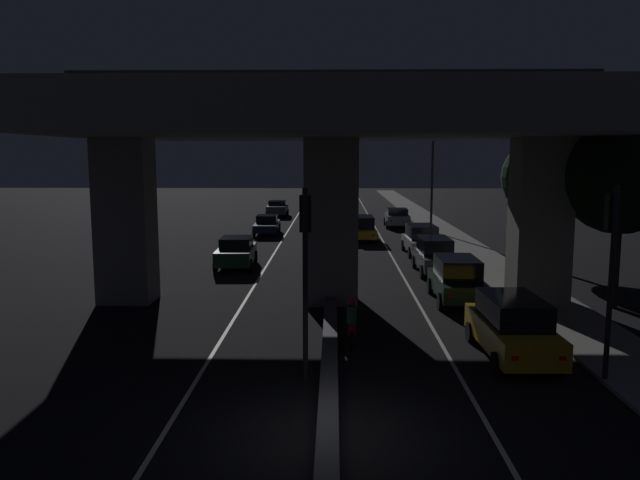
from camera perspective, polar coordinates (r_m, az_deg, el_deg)
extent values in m
plane|color=black|center=(13.94, 0.74, -17.35)|extent=(200.00, 200.00, 0.00)
cube|color=beige|center=(48.13, -3.05, 0.69)|extent=(0.12, 126.00, 0.00)
cube|color=beige|center=(48.11, 5.35, 0.67)|extent=(0.12, 126.00, 0.00)
cube|color=#4C4C51|center=(47.96, 1.15, 0.93)|extent=(0.45, 126.00, 0.42)
cube|color=gray|center=(41.90, 12.87, -0.47)|extent=(2.82, 126.00, 0.12)
cube|color=gray|center=(26.27, -17.35, 1.70)|extent=(2.11, 1.76, 6.61)
cube|color=gray|center=(26.19, 19.45, 1.60)|extent=(2.11, 1.76, 6.61)
cube|color=gray|center=(24.89, 1.03, 1.74)|extent=(2.11, 1.76, 6.61)
cube|color=gray|center=(24.80, 1.05, 11.29)|extent=(20.72, 12.78, 1.67)
cube|color=#333335|center=(24.91, 1.06, 14.24)|extent=(20.72, 0.40, 0.90)
cylinder|color=black|center=(16.20, -1.36, -4.24)|extent=(0.14, 0.14, 5.10)
cube|color=black|center=(16.09, -1.35, 2.43)|extent=(0.30, 0.28, 0.95)
sphere|color=red|center=(16.22, -1.33, 3.53)|extent=(0.18, 0.18, 0.18)
sphere|color=black|center=(16.24, -1.33, 2.48)|extent=(0.18, 0.18, 0.18)
sphere|color=black|center=(16.27, -1.32, 1.44)|extent=(0.18, 0.18, 0.18)
cylinder|color=black|center=(17.67, 25.04, -3.87)|extent=(0.14, 0.14, 5.16)
cube|color=black|center=(17.57, 25.16, 2.34)|extent=(0.30, 0.28, 0.95)
sphere|color=red|center=(17.69, 25.02, 3.34)|extent=(0.18, 0.18, 0.18)
sphere|color=black|center=(17.71, 24.97, 2.39)|extent=(0.18, 0.18, 0.18)
sphere|color=black|center=(17.74, 24.91, 1.43)|extent=(0.18, 0.18, 0.18)
cylinder|color=#2D2D30|center=(48.25, 10.21, 5.37)|extent=(0.18, 0.18, 8.01)
cylinder|color=#2D2D30|center=(48.12, 9.20, 9.97)|extent=(1.88, 0.10, 0.10)
ellipsoid|color=#F2B759|center=(47.99, 8.07, 9.88)|extent=(0.56, 0.32, 0.24)
cube|color=gold|center=(19.38, 17.14, -8.21)|extent=(1.83, 4.65, 0.76)
cube|color=black|center=(19.20, 17.23, -6.07)|extent=(1.59, 2.80, 0.73)
cylinder|color=black|center=(20.68, 13.58, -8.17)|extent=(0.21, 0.64, 0.64)
cylinder|color=black|center=(21.14, 18.15, -7.99)|extent=(0.21, 0.64, 0.64)
cylinder|color=black|center=(17.86, 15.84, -10.81)|extent=(0.21, 0.64, 0.64)
cylinder|color=black|center=(18.39, 21.08, -10.50)|extent=(0.21, 0.64, 0.64)
cube|color=red|center=(17.08, 17.41, -10.27)|extent=(0.18, 0.03, 0.11)
cube|color=red|center=(17.47, 21.32, -10.04)|extent=(0.18, 0.03, 0.11)
cube|color=black|center=(26.01, 12.40, -4.04)|extent=(1.83, 4.41, 0.67)
cube|color=black|center=(25.87, 12.44, -2.45)|extent=(1.60, 2.65, 0.79)
cylinder|color=black|center=(27.34, 10.04, -4.12)|extent=(0.21, 0.69, 0.68)
cylinder|color=black|center=(27.64, 13.62, -4.10)|extent=(0.21, 0.69, 0.68)
cylinder|color=black|center=(24.55, 10.97, -5.51)|extent=(0.21, 0.69, 0.68)
cylinder|color=black|center=(24.87, 14.95, -5.46)|extent=(0.21, 0.69, 0.68)
cube|color=red|center=(23.78, 11.87, -5.05)|extent=(0.18, 0.03, 0.11)
cube|color=red|center=(24.02, 14.80, -5.01)|extent=(0.18, 0.03, 0.11)
cube|color=#515459|center=(31.98, 10.41, -1.80)|extent=(1.71, 4.36, 0.69)
cube|color=black|center=(31.87, 10.44, -0.49)|extent=(1.49, 2.62, 0.79)
cylinder|color=black|center=(33.31, 8.60, -1.97)|extent=(0.21, 0.67, 0.67)
cylinder|color=black|center=(33.57, 11.34, -1.96)|extent=(0.21, 0.67, 0.67)
cylinder|color=black|center=(30.52, 9.34, -2.88)|extent=(0.21, 0.67, 0.67)
cylinder|color=black|center=(30.80, 12.32, -2.86)|extent=(0.21, 0.67, 0.67)
cube|color=red|center=(29.76, 10.01, -2.43)|extent=(0.18, 0.03, 0.11)
cube|color=red|center=(29.97, 12.20, -2.42)|extent=(0.18, 0.03, 0.11)
cube|color=silver|center=(37.99, 9.24, -0.31)|extent=(1.93, 4.48, 0.64)
cube|color=black|center=(37.89, 9.26, 0.77)|extent=(1.66, 2.70, 0.80)
cylinder|color=black|center=(39.33, 7.61, -0.47)|extent=(0.22, 0.67, 0.67)
cylinder|color=black|center=(39.61, 10.14, -0.46)|extent=(0.22, 0.67, 0.67)
cylinder|color=black|center=(36.46, 8.24, -1.13)|extent=(0.22, 0.67, 0.67)
cylinder|color=black|center=(36.77, 10.96, -1.11)|extent=(0.22, 0.67, 0.67)
cube|color=red|center=(35.70, 8.83, -0.76)|extent=(0.18, 0.04, 0.11)
cube|color=red|center=(35.93, 10.82, -0.75)|extent=(0.18, 0.04, 0.11)
cube|color=gold|center=(43.72, 3.77, 0.79)|extent=(1.99, 4.83, 0.57)
cube|color=black|center=(43.64, 3.78, 1.68)|extent=(1.72, 2.91, 0.79)
cylinder|color=black|center=(45.28, 2.47, 0.68)|extent=(0.21, 0.69, 0.68)
cylinder|color=black|center=(45.39, 4.81, 0.68)|extent=(0.21, 0.69, 0.68)
cylinder|color=black|center=(42.14, 2.64, 0.15)|extent=(0.21, 0.69, 0.68)
cylinder|color=black|center=(42.26, 5.15, 0.15)|extent=(0.21, 0.69, 0.68)
cube|color=red|center=(41.29, 3.06, 0.43)|extent=(0.18, 0.03, 0.11)
cube|color=red|center=(41.38, 4.89, 0.43)|extent=(0.18, 0.03, 0.11)
cube|color=gray|center=(51.95, 7.04, 1.95)|extent=(1.89, 4.29, 0.74)
cube|color=black|center=(51.68, 7.08, 2.60)|extent=(1.63, 2.07, 0.49)
cylinder|color=black|center=(53.31, 5.96, 1.72)|extent=(0.21, 0.69, 0.68)
cylinder|color=black|center=(53.46, 7.86, 1.70)|extent=(0.21, 0.69, 0.68)
cylinder|color=black|center=(50.52, 6.16, 1.38)|extent=(0.21, 0.69, 0.68)
cylinder|color=black|center=(50.68, 8.17, 1.37)|extent=(0.21, 0.69, 0.68)
cube|color=red|center=(49.77, 6.52, 1.75)|extent=(0.18, 0.03, 0.11)
cube|color=red|center=(49.88, 7.98, 1.74)|extent=(0.18, 0.03, 0.11)
cube|color=black|center=(33.30, -7.68, -1.30)|extent=(1.97, 4.36, 0.74)
cube|color=black|center=(33.42, -7.66, -0.18)|extent=(1.67, 2.12, 0.52)
cylinder|color=black|center=(31.87, -6.39, -2.36)|extent=(0.22, 0.69, 0.68)
cylinder|color=black|center=(32.10, -9.54, -2.35)|extent=(0.22, 0.69, 0.68)
cylinder|color=black|center=(34.65, -5.94, -1.54)|extent=(0.22, 0.69, 0.68)
cylinder|color=black|center=(34.86, -8.84, -1.53)|extent=(0.22, 0.69, 0.68)
cube|color=white|center=(35.36, -6.25, -0.93)|extent=(0.18, 0.04, 0.11)
cube|color=white|center=(35.51, -8.28, -0.93)|extent=(0.18, 0.04, 0.11)
cube|color=#141938|center=(47.03, -4.87, 1.27)|extent=(1.82, 4.78, 0.55)
cube|color=black|center=(47.09, -4.87, 1.95)|extent=(1.54, 1.94, 0.55)
cylinder|color=black|center=(45.45, -3.99, 0.70)|extent=(0.22, 0.69, 0.69)
cylinder|color=black|center=(45.59, -6.06, 0.70)|extent=(0.22, 0.69, 0.69)
cylinder|color=black|center=(48.55, -3.75, 1.15)|extent=(0.22, 0.69, 0.69)
cylinder|color=black|center=(48.68, -5.69, 1.15)|extent=(0.22, 0.69, 0.69)
cube|color=white|center=(49.35, -3.97, 1.49)|extent=(0.18, 0.03, 0.11)
cube|color=white|center=(49.44, -5.34, 1.48)|extent=(0.18, 0.03, 0.11)
cube|color=#515459|center=(60.77, -3.92, 2.83)|extent=(1.91, 4.05, 0.78)
cube|color=black|center=(60.92, -3.91, 3.41)|extent=(1.66, 1.95, 0.42)
cylinder|color=black|center=(59.42, -3.14, 2.35)|extent=(0.21, 0.64, 0.64)
cylinder|color=black|center=(59.57, -4.89, 2.35)|extent=(0.21, 0.64, 0.64)
cylinder|color=black|center=(62.06, -2.98, 2.58)|extent=(0.21, 0.64, 0.64)
cylinder|color=black|center=(62.20, -4.66, 2.58)|extent=(0.21, 0.64, 0.64)
cube|color=white|center=(62.75, -3.18, 2.89)|extent=(0.18, 0.03, 0.11)
cube|color=white|center=(62.85, -4.36, 2.88)|extent=(0.18, 0.03, 0.11)
cube|color=black|center=(71.78, -0.46, 3.55)|extent=(1.90, 4.64, 0.70)
cube|color=black|center=(71.61, -0.47, 4.15)|extent=(1.66, 3.34, 0.83)
cylinder|color=black|center=(70.28, 0.25, 3.17)|extent=(0.21, 0.58, 0.58)
cylinder|color=black|center=(70.31, -1.21, 3.17)|extent=(0.21, 0.58, 0.58)
cylinder|color=black|center=(73.32, 0.25, 3.36)|extent=(0.21, 0.58, 0.58)
cylinder|color=black|center=(73.34, -1.14, 3.36)|extent=(0.21, 0.58, 0.58)
cube|color=white|center=(74.09, 0.06, 3.60)|extent=(0.18, 0.03, 0.11)
cube|color=white|center=(74.11, -0.93, 3.60)|extent=(0.18, 0.03, 0.11)
cylinder|color=black|center=(20.67, 2.90, -8.11)|extent=(0.09, 0.54, 0.54)
cylinder|color=black|center=(19.47, 2.93, -9.11)|extent=(0.11, 0.54, 0.54)
cube|color=maroon|center=(20.01, 2.91, -7.99)|extent=(0.26, 0.95, 0.32)
cylinder|color=#26593F|center=(19.89, 2.92, -6.80)|extent=(0.33, 0.33, 0.53)
sphere|color=#B21919|center=(19.80, 2.93, -5.72)|extent=(0.24, 0.24, 0.24)
cube|color=red|center=(19.36, 2.93, -8.53)|extent=(0.08, 0.03, 0.08)
cylinder|color=#2D2116|center=(26.87, 25.34, -1.96)|extent=(0.37, 0.37, 3.46)
sphere|color=black|center=(26.55, 25.78, 5.37)|extent=(4.54, 4.54, 4.54)
cylinder|color=#2D2116|center=(35.43, 19.24, 0.36)|extent=(0.31, 0.31, 3.25)
sphere|color=black|center=(35.19, 19.47, 5.44)|extent=(4.04, 4.04, 4.04)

